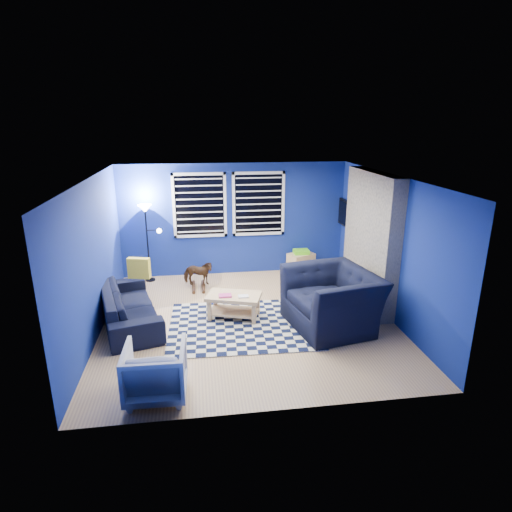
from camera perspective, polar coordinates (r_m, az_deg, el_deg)
The scene contains 18 objects.
floor at distance 7.65m, azimuth -1.04°, elevation -8.52°, with size 5.00×5.00×0.00m, color tan.
ceiling at distance 6.92m, azimuth -1.16°, elevation 10.40°, with size 5.00×5.00×0.00m, color white.
wall_back at distance 9.59m, azimuth -2.95°, elevation 4.85°, with size 5.00×5.00×0.00m, color navy.
wall_left at distance 7.33m, azimuth -20.88°, elevation -0.39°, with size 5.00×5.00×0.00m, color navy.
wall_right at distance 7.88m, azimuth 17.26°, elevation 1.20°, with size 5.00×5.00×0.00m, color navy.
fireplace at distance 8.27m, azimuth 14.91°, elevation 1.79°, with size 0.65×2.00×2.50m.
window_left at distance 9.44m, azimuth -7.53°, elevation 6.69°, with size 1.17×0.06×1.42m.
window_right at distance 9.54m, azimuth 0.35°, elevation 6.96°, with size 1.17×0.06×1.42m.
tv at distance 9.61m, azimuth 12.07°, elevation 5.42°, with size 0.07×1.00×0.58m.
rug at distance 7.46m, azimuth -1.78°, elevation -9.17°, with size 2.50×2.00×0.02m, color black.
sofa at distance 7.76m, azimuth -16.57°, elevation -6.37°, with size 0.84×2.15×0.63m, color black.
armchair_big at distance 7.36m, azimuth 10.09°, elevation -5.74°, with size 1.31×1.50×0.97m, color black.
armchair_bent at distance 5.73m, azimuth -13.25°, elevation -14.71°, with size 0.76×0.78×0.71m, color gray.
rocking_horse at distance 8.97m, azimuth -7.76°, elevation -2.31°, with size 0.63×0.29×0.53m, color #472E17.
coffee_table at distance 7.60m, azimuth -2.97°, elevation -6.05°, with size 1.05×0.80×0.46m.
cabinet at distance 9.87m, azimuth 6.01°, elevation -0.90°, with size 0.67×0.58×0.56m.
floor_lamp at distance 9.33m, azimuth -14.38°, elevation 4.78°, with size 0.46×0.28×1.68m.
throw_pillow at distance 8.03m, azimuth -15.34°, elevation -1.57°, with size 0.40×0.12×0.38m, color yellow.
Camera 1 is at (-0.84, -6.81, 3.38)m, focal length 30.00 mm.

